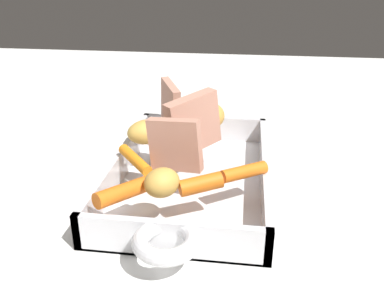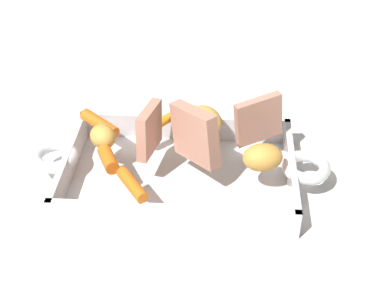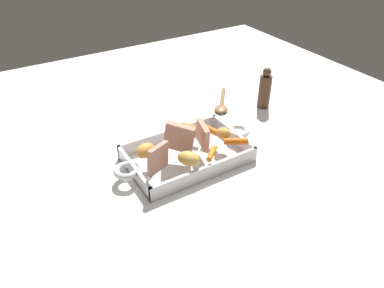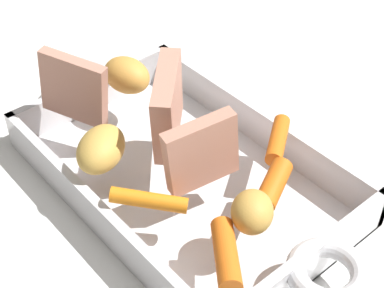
% 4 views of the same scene
% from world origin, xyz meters
% --- Properties ---
extents(ground_plane, '(1.95, 1.95, 0.00)m').
position_xyz_m(ground_plane, '(0.00, 0.00, 0.00)').
color(ground_plane, white).
extents(roasting_dish, '(0.45, 0.22, 0.05)m').
position_xyz_m(roasting_dish, '(0.00, 0.00, 0.02)').
color(roasting_dish, silver).
rests_on(roasting_dish, ground_plane).
extents(roast_slice_thick, '(0.08, 0.08, 0.09)m').
position_xyz_m(roast_slice_thick, '(-0.02, 0.00, 0.09)').
color(roast_slice_thick, tan).
rests_on(roast_slice_thick, roasting_dish).
extents(roast_slice_outer, '(0.08, 0.05, 0.08)m').
position_xyz_m(roast_slice_outer, '(-0.12, -0.05, 0.08)').
color(roast_slice_outer, tan).
rests_on(roast_slice_outer, roasting_dish).
extents(roast_slice_thin, '(0.03, 0.08, 0.08)m').
position_xyz_m(roast_slice_thin, '(0.04, -0.02, 0.08)').
color(roast_slice_thin, tan).
rests_on(roast_slice_thin, roasting_dish).
extents(baby_carrot_southwest, '(0.07, 0.06, 0.03)m').
position_xyz_m(baby_carrot_southwest, '(0.13, -0.06, 0.06)').
color(baby_carrot_southwest, orange).
rests_on(baby_carrot_southwest, roasting_dish).
extents(baby_carrot_short, '(0.06, 0.06, 0.02)m').
position_xyz_m(baby_carrot_short, '(0.04, -0.07, 0.05)').
color(baby_carrot_short, orange).
rests_on(baby_carrot_short, roasting_dish).
extents(baby_carrot_center_left, '(0.04, 0.06, 0.03)m').
position_xyz_m(baby_carrot_center_left, '(0.10, 0.03, 0.06)').
color(baby_carrot_center_left, orange).
rests_on(baby_carrot_center_left, roasting_dish).
extents(baby_carrot_southeast, '(0.05, 0.06, 0.02)m').
position_xyz_m(baby_carrot_southeast, '(0.06, 0.08, 0.05)').
color(baby_carrot_southeast, orange).
rests_on(baby_carrot_southeast, roasting_dish).
extents(potato_golden_large, '(0.07, 0.05, 0.04)m').
position_xyz_m(potato_golden_large, '(-0.12, 0.02, 0.07)').
color(potato_golden_large, gold).
rests_on(potato_golden_large, roasting_dish).
extents(potato_corner, '(0.07, 0.08, 0.04)m').
position_xyz_m(potato_corner, '(-0.04, -0.07, 0.06)').
color(potato_corner, gold).
rests_on(potato_corner, roasting_dish).
extents(potato_near_roast, '(0.06, 0.06, 0.04)m').
position_xyz_m(potato_near_roast, '(0.11, -0.02, 0.06)').
color(potato_near_roast, gold).
rests_on(potato_near_roast, roasting_dish).
extents(serving_spoon, '(0.14, 0.17, 0.02)m').
position_xyz_m(serving_spoon, '(0.27, 0.21, 0.01)').
color(serving_spoon, olive).
rests_on(serving_spoon, ground_plane).
extents(pepper_mill, '(0.04, 0.04, 0.15)m').
position_xyz_m(pepper_mill, '(0.40, 0.13, 0.07)').
color(pepper_mill, '#4C331E').
rests_on(pepper_mill, ground_plane).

